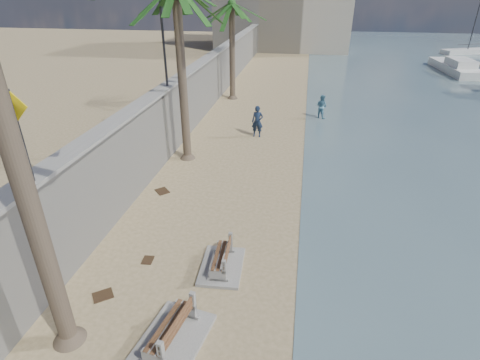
{
  "coord_description": "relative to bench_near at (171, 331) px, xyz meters",
  "views": [
    {
      "loc": [
        1.76,
        -6.08,
        8.15
      ],
      "look_at": [
        -0.5,
        7.0,
        1.2
      ],
      "focal_mm": 28.0,
      "sensor_mm": 36.0,
      "label": 1
    }
  ],
  "objects": [
    {
      "name": "pedestrian_sign",
      "position": [
        -3.93,
        1.4,
        4.75
      ],
      "size": [
        0.78,
        0.07,
        2.4
      ],
      "color": "#2D2D33",
      "rests_on": "wall_cap"
    },
    {
      "name": "bench_far",
      "position": [
        0.64,
        3.01,
        -0.05
      ],
      "size": [
        1.42,
        2.0,
        0.81
      ],
      "color": "gray",
      "rests_on": "ground_plane"
    },
    {
      "name": "palm_back",
      "position": [
        -2.83,
        23.09,
        6.42
      ],
      "size": [
        5.0,
        5.0,
        7.83
      ],
      "color": "brown",
      "rests_on": "ground_plane"
    },
    {
      "name": "wall_cap",
      "position": [
        -4.13,
        19.9,
        3.14
      ],
      "size": [
        0.8,
        70.0,
        0.12
      ],
      "primitive_type": "cube",
      "color": "gray",
      "rests_on": "seawall"
    },
    {
      "name": "debris_d",
      "position": [
        -1.86,
        2.94,
        -0.39
      ],
      "size": [
        0.38,
        0.46,
        0.03
      ],
      "primitive_type": "cube",
      "rotation": [
        0.0,
        0.0,
        4.79
      ],
      "color": "#382616",
      "rests_on": "ground_plane"
    },
    {
      "name": "bench_near",
      "position": [
        0.0,
        0.0,
        0.0
      ],
      "size": [
        1.9,
        2.47,
        0.93
      ],
      "color": "gray",
      "rests_on": "ground_plane"
    },
    {
      "name": "person_a",
      "position": [
        0.23,
        14.97,
        0.66
      ],
      "size": [
        0.77,
        0.53,
        2.14
      ],
      "primitive_type": "imported",
      "rotation": [
        0.0,
        0.0,
        -0.01
      ],
      "color": "#142037",
      "rests_on": "ground_plane"
    },
    {
      "name": "streetlight",
      "position": [
        -4.03,
        11.9,
        6.24
      ],
      "size": [
        0.28,
        0.28,
        5.12
      ],
      "color": "#2D2D33",
      "rests_on": "wall_cap"
    },
    {
      "name": "debris_c",
      "position": [
        -3.04,
        7.5,
        -0.39
      ],
      "size": [
        0.78,
        0.78,
        0.03
      ],
      "primitive_type": "cube",
      "rotation": [
        0.0,
        0.0,
        5.47
      ],
      "color": "#382616",
      "rests_on": "ground_plane"
    },
    {
      "name": "debris_b",
      "position": [
        -2.55,
        1.2,
        -0.39
      ],
      "size": [
        0.73,
        0.7,
        0.03
      ],
      "primitive_type": "cube",
      "rotation": [
        0.0,
        0.0,
        0.65
      ],
      "color": "#382616",
      "rests_on": "ground_plane"
    },
    {
      "name": "seawall",
      "position": [
        -4.13,
        19.9,
        1.34
      ],
      "size": [
        0.45,
        70.0,
        3.5
      ],
      "primitive_type": "cube",
      "color": "gray",
      "rests_on": "ground_plane"
    },
    {
      "name": "ground_plane",
      "position": [
        1.07,
        -0.1,
        -0.41
      ],
      "size": [
        140.0,
        140.0,
        0.0
      ],
      "primitive_type": "plane",
      "color": "tan"
    },
    {
      "name": "yacht_far",
      "position": [
        18.21,
        37.26,
        -0.06
      ],
      "size": [
        3.06,
        9.03,
        1.5
      ],
      "primitive_type": null,
      "rotation": [
        0.0,
        0.0,
        1.64
      ],
      "color": "silver",
      "rests_on": "bay_water"
    },
    {
      "name": "sailboat_west",
      "position": [
        23.73,
        50.06,
        -0.09
      ],
      "size": [
        7.2,
        4.54,
        9.87
      ],
      "color": "silver",
      "rests_on": "bay_water"
    },
    {
      "name": "person_b",
      "position": [
        4.07,
        19.25,
        0.48
      ],
      "size": [
        1.08,
        1.04,
        1.78
      ],
      "primitive_type": "imported",
      "rotation": [
        0.0,
        0.0,
        2.53
      ],
      "color": "teal",
      "rests_on": "ground_plane"
    }
  ]
}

